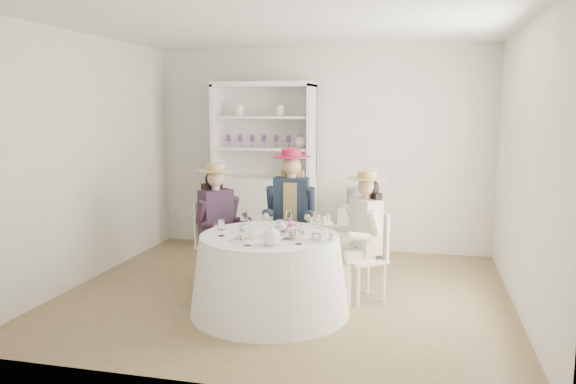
# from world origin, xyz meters

# --- Properties ---
(ground) EXTENTS (4.50, 4.50, 0.00)m
(ground) POSITION_xyz_m (0.00, 0.00, 0.00)
(ground) COLOR brown
(ground) RESTS_ON ground
(ceiling) EXTENTS (4.50, 4.50, 0.00)m
(ceiling) POSITION_xyz_m (0.00, 0.00, 2.70)
(ceiling) COLOR white
(ceiling) RESTS_ON wall_back
(wall_back) EXTENTS (4.50, 0.00, 4.50)m
(wall_back) POSITION_xyz_m (0.00, 2.00, 1.35)
(wall_back) COLOR silver
(wall_back) RESTS_ON ground
(wall_front) EXTENTS (4.50, 0.00, 4.50)m
(wall_front) POSITION_xyz_m (0.00, -2.00, 1.35)
(wall_front) COLOR silver
(wall_front) RESTS_ON ground
(wall_left) EXTENTS (0.00, 4.50, 4.50)m
(wall_left) POSITION_xyz_m (-2.25, 0.00, 1.35)
(wall_left) COLOR silver
(wall_left) RESTS_ON ground
(wall_right) EXTENTS (0.00, 4.50, 4.50)m
(wall_right) POSITION_xyz_m (2.25, 0.00, 1.35)
(wall_right) COLOR silver
(wall_right) RESTS_ON ground
(tea_table) EXTENTS (1.49, 1.49, 0.74)m
(tea_table) POSITION_xyz_m (-0.02, -0.54, 0.37)
(tea_table) COLOR white
(tea_table) RESTS_ON ground
(hutch) EXTENTS (1.41, 0.73, 2.23)m
(hutch) POSITION_xyz_m (-0.70, 1.68, 0.80)
(hutch) COLOR silver
(hutch) RESTS_ON ground
(side_table) EXTENTS (0.45, 0.45, 0.63)m
(side_table) POSITION_xyz_m (0.54, 1.65, 0.32)
(side_table) COLOR silver
(side_table) RESTS_ON ground
(hatbox) EXTENTS (0.31, 0.31, 0.27)m
(hatbox) POSITION_xyz_m (0.54, 1.65, 0.76)
(hatbox) COLOR black
(hatbox) RESTS_ON side_table
(guest_left) EXTENTS (0.57, 0.55, 1.33)m
(guest_left) POSITION_xyz_m (-0.77, 0.08, 0.75)
(guest_left) COLOR silver
(guest_left) RESTS_ON ground
(guest_mid) EXTENTS (0.54, 0.56, 1.47)m
(guest_mid) POSITION_xyz_m (-0.04, 0.43, 0.83)
(guest_mid) COLOR silver
(guest_mid) RESTS_ON ground
(guest_right) EXTENTS (0.56, 0.54, 1.30)m
(guest_right) POSITION_xyz_m (0.80, -0.02, 0.73)
(guest_right) COLOR silver
(guest_right) RESTS_ON ground
(spare_chair) EXTENTS (0.43, 0.43, 1.00)m
(spare_chair) POSITION_xyz_m (-0.21, 0.96, 0.54)
(spare_chair) COLOR silver
(spare_chair) RESTS_ON ground
(teacup_a) EXTENTS (0.10, 0.10, 0.06)m
(teacup_a) POSITION_xyz_m (-0.30, -0.47, 0.77)
(teacup_a) COLOR white
(teacup_a) RESTS_ON tea_table
(teacup_b) EXTENTS (0.10, 0.10, 0.07)m
(teacup_b) POSITION_xyz_m (0.00, -0.24, 0.78)
(teacup_b) COLOR white
(teacup_b) RESTS_ON tea_table
(teacup_c) EXTENTS (0.09, 0.09, 0.07)m
(teacup_c) POSITION_xyz_m (0.23, -0.37, 0.78)
(teacup_c) COLOR white
(teacup_c) RESTS_ON tea_table
(flower_bowl) EXTENTS (0.25, 0.25, 0.05)m
(flower_bowl) POSITION_xyz_m (0.18, -0.62, 0.77)
(flower_bowl) COLOR white
(flower_bowl) RESTS_ON tea_table
(flower_arrangement) EXTENTS (0.18, 0.18, 0.07)m
(flower_arrangement) POSITION_xyz_m (0.20, -0.63, 0.83)
(flower_arrangement) COLOR pink
(flower_arrangement) RESTS_ON tea_table
(table_teapot) EXTENTS (0.22, 0.16, 0.17)m
(table_teapot) POSITION_xyz_m (0.11, -0.92, 0.81)
(table_teapot) COLOR white
(table_teapot) RESTS_ON tea_table
(sandwich_plate) EXTENTS (0.23, 0.23, 0.05)m
(sandwich_plate) POSITION_xyz_m (-0.19, -0.81, 0.76)
(sandwich_plate) COLOR white
(sandwich_plate) RESTS_ON tea_table
(cupcake_stand) EXTENTS (0.23, 0.23, 0.22)m
(cupcake_stand) POSITION_xyz_m (0.50, -0.65, 0.82)
(cupcake_stand) COLOR white
(cupcake_stand) RESTS_ON tea_table
(stemware_set) EXTENTS (0.91, 0.95, 0.15)m
(stemware_set) POSITION_xyz_m (-0.02, -0.54, 0.82)
(stemware_set) COLOR white
(stemware_set) RESTS_ON tea_table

